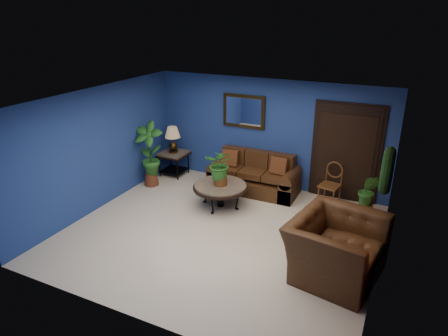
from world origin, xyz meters
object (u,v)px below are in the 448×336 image
at_px(side_chair, 332,181).
at_px(end_table, 174,157).
at_px(armchair, 336,247).
at_px(coffee_table, 220,187).
at_px(sofa, 255,178).
at_px(table_lamp, 173,137).

bearing_deg(side_chair, end_table, -167.11).
bearing_deg(end_table, armchair, -28.30).
bearing_deg(side_chair, coffee_table, -139.30).
distance_m(coffee_table, armchair, 2.95).
xyz_separation_m(end_table, side_chair, (3.88, 0.07, 0.06)).
bearing_deg(sofa, end_table, -179.32).
bearing_deg(coffee_table, side_chair, 28.80).
relative_size(sofa, side_chair, 2.17).
bearing_deg(coffee_table, sofa, 72.41).
relative_size(coffee_table, table_lamp, 1.84).
height_order(sofa, coffee_table, sofa).
height_order(table_lamp, armchair, table_lamp).
distance_m(sofa, end_table, 2.17).
bearing_deg(coffee_table, armchair, -26.80).
relative_size(end_table, table_lamp, 1.05).
distance_m(sofa, armchair, 3.33).
height_order(coffee_table, table_lamp, table_lamp).
relative_size(end_table, side_chair, 0.71).
bearing_deg(table_lamp, sofa, 0.68).
height_order(end_table, table_lamp, table_lamp).
relative_size(table_lamp, armchair, 0.43).
relative_size(coffee_table, side_chair, 1.24).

